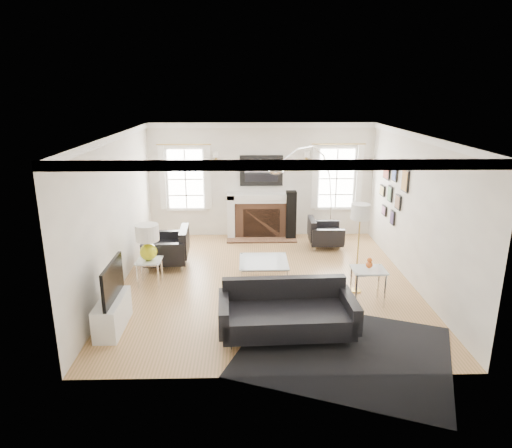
{
  "coord_description": "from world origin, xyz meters",
  "views": [
    {
      "loc": [
        -0.4,
        -8.06,
        3.56
      ],
      "look_at": [
        -0.19,
        0.3,
        1.08
      ],
      "focal_mm": 32.0,
      "sensor_mm": 36.0,
      "label": 1
    }
  ],
  "objects_px": {
    "fireplace": "(261,216)",
    "armchair_left": "(169,249)",
    "sofa": "(286,313)",
    "coffee_table": "(264,262)",
    "gourd_lamp": "(148,240)",
    "armchair_right": "(323,234)",
    "arc_floor_lamp": "(305,192)"
  },
  "relations": [
    {
      "from": "sofa",
      "to": "gourd_lamp",
      "type": "relative_size",
      "value": 2.98
    },
    {
      "from": "armchair_right",
      "to": "arc_floor_lamp",
      "type": "xyz_separation_m",
      "value": [
        -0.45,
        -0.02,
        1.01
      ]
    },
    {
      "from": "fireplace",
      "to": "armchair_right",
      "type": "height_order",
      "value": "fireplace"
    },
    {
      "from": "coffee_table",
      "to": "arc_floor_lamp",
      "type": "distance_m",
      "value": 2.35
    },
    {
      "from": "coffee_table",
      "to": "gourd_lamp",
      "type": "bearing_deg",
      "value": -175.97
    },
    {
      "from": "armchair_right",
      "to": "coffee_table",
      "type": "relative_size",
      "value": 0.94
    },
    {
      "from": "arc_floor_lamp",
      "to": "armchair_left",
      "type": "bearing_deg",
      "value": -159.98
    },
    {
      "from": "fireplace",
      "to": "sofa",
      "type": "height_order",
      "value": "fireplace"
    },
    {
      "from": "armchair_left",
      "to": "arc_floor_lamp",
      "type": "xyz_separation_m",
      "value": [
        2.95,
        1.08,
        0.95
      ]
    },
    {
      "from": "fireplace",
      "to": "sofa",
      "type": "xyz_separation_m",
      "value": [
        0.21,
        -4.73,
        -0.19
      ]
    },
    {
      "from": "gourd_lamp",
      "to": "arc_floor_lamp",
      "type": "distance_m",
      "value": 3.79
    },
    {
      "from": "fireplace",
      "to": "sofa",
      "type": "relative_size",
      "value": 0.83
    },
    {
      "from": "sofa",
      "to": "coffee_table",
      "type": "distance_m",
      "value": 2.04
    },
    {
      "from": "sofa",
      "to": "gourd_lamp",
      "type": "bearing_deg",
      "value": 142.12
    },
    {
      "from": "sofa",
      "to": "gourd_lamp",
      "type": "height_order",
      "value": "gourd_lamp"
    },
    {
      "from": "sofa",
      "to": "coffee_table",
      "type": "height_order",
      "value": "sofa"
    },
    {
      "from": "fireplace",
      "to": "gourd_lamp",
      "type": "distance_m",
      "value": 3.62
    },
    {
      "from": "fireplace",
      "to": "coffee_table",
      "type": "xyz_separation_m",
      "value": [
        -0.06,
        -2.71,
        -0.17
      ]
    },
    {
      "from": "sofa",
      "to": "coffee_table",
      "type": "relative_size",
      "value": 2.23
    },
    {
      "from": "sofa",
      "to": "arc_floor_lamp",
      "type": "bearing_deg",
      "value": 79.03
    },
    {
      "from": "armchair_left",
      "to": "coffee_table",
      "type": "relative_size",
      "value": 1.12
    },
    {
      "from": "armchair_right",
      "to": "coffee_table",
      "type": "xyz_separation_m",
      "value": [
        -1.47,
        -1.92,
        0.06
      ]
    },
    {
      "from": "fireplace",
      "to": "gourd_lamp",
      "type": "relative_size",
      "value": 2.47
    },
    {
      "from": "armchair_right",
      "to": "armchair_left",
      "type": "bearing_deg",
      "value": -162.09
    },
    {
      "from": "fireplace",
      "to": "armchair_left",
      "type": "relative_size",
      "value": 1.65
    },
    {
      "from": "fireplace",
      "to": "armchair_left",
      "type": "bearing_deg",
      "value": -136.44
    },
    {
      "from": "sofa",
      "to": "coffee_table",
      "type": "bearing_deg",
      "value": 97.34
    },
    {
      "from": "armchair_left",
      "to": "coffee_table",
      "type": "height_order",
      "value": "armchair_left"
    },
    {
      "from": "sofa",
      "to": "arc_floor_lamp",
      "type": "relative_size",
      "value": 0.83
    },
    {
      "from": "armchair_left",
      "to": "gourd_lamp",
      "type": "xyz_separation_m",
      "value": [
        -0.21,
        -0.97,
        0.53
      ]
    },
    {
      "from": "armchair_right",
      "to": "arc_floor_lamp",
      "type": "height_order",
      "value": "arc_floor_lamp"
    },
    {
      "from": "armchair_left",
      "to": "arc_floor_lamp",
      "type": "distance_m",
      "value": 3.28
    }
  ]
}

